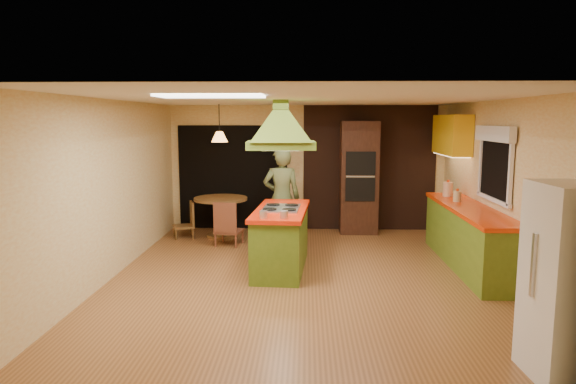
{
  "coord_description": "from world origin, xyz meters",
  "views": [
    {
      "loc": [
        -0.02,
        -7.07,
        2.23
      ],
      "look_at": [
        -0.29,
        0.48,
        1.15
      ],
      "focal_mm": 32.0,
      "sensor_mm": 36.0,
      "label": 1
    }
  ],
  "objects_px": {
    "kitchen_island": "(281,238)",
    "canister_large": "(448,189)",
    "refrigerator": "(576,283)",
    "dining_table": "(221,209)",
    "man": "(282,198)",
    "wall_oven": "(359,177)"
  },
  "relations": [
    {
      "from": "kitchen_island",
      "to": "canister_large",
      "type": "height_order",
      "value": "canister_large"
    },
    {
      "from": "refrigerator",
      "to": "dining_table",
      "type": "distance_m",
      "value": 6.55
    },
    {
      "from": "refrigerator",
      "to": "dining_table",
      "type": "xyz_separation_m",
      "value": [
        -3.91,
        5.25,
        -0.32
      ]
    },
    {
      "from": "canister_large",
      "to": "dining_table",
      "type": "bearing_deg",
      "value": 169.02
    },
    {
      "from": "refrigerator",
      "to": "canister_large",
      "type": "relative_size",
      "value": 7.07
    },
    {
      "from": "kitchen_island",
      "to": "refrigerator",
      "type": "distance_m",
      "value": 4.16
    },
    {
      "from": "man",
      "to": "refrigerator",
      "type": "height_order",
      "value": "man"
    },
    {
      "from": "wall_oven",
      "to": "dining_table",
      "type": "xyz_separation_m",
      "value": [
        -2.65,
        -0.49,
        -0.56
      ]
    },
    {
      "from": "kitchen_island",
      "to": "refrigerator",
      "type": "xyz_separation_m",
      "value": [
        2.66,
        -3.17,
        0.39
      ]
    },
    {
      "from": "man",
      "to": "canister_large",
      "type": "xyz_separation_m",
      "value": [
        2.84,
        0.03,
        0.16
      ]
    },
    {
      "from": "man",
      "to": "wall_oven",
      "type": "distance_m",
      "value": 1.96
    },
    {
      "from": "dining_table",
      "to": "canister_large",
      "type": "distance_m",
      "value": 4.14
    },
    {
      "from": "refrigerator",
      "to": "canister_large",
      "type": "height_order",
      "value": "refrigerator"
    },
    {
      "from": "man",
      "to": "dining_table",
      "type": "xyz_separation_m",
      "value": [
        -1.2,
        0.81,
        -0.35
      ]
    },
    {
      "from": "refrigerator",
      "to": "wall_oven",
      "type": "bearing_deg",
      "value": 99.35
    },
    {
      "from": "kitchen_island",
      "to": "man",
      "type": "relative_size",
      "value": 1.07
    },
    {
      "from": "wall_oven",
      "to": "dining_table",
      "type": "bearing_deg",
      "value": -169.62
    },
    {
      "from": "refrigerator",
      "to": "canister_large",
      "type": "bearing_deg",
      "value": 85.37
    },
    {
      "from": "man",
      "to": "kitchen_island",
      "type": "bearing_deg",
      "value": 89.08
    },
    {
      "from": "kitchen_island",
      "to": "wall_oven",
      "type": "bearing_deg",
      "value": 65.14
    },
    {
      "from": "dining_table",
      "to": "refrigerator",
      "type": "bearing_deg",
      "value": -53.33
    },
    {
      "from": "dining_table",
      "to": "canister_large",
      "type": "height_order",
      "value": "canister_large"
    }
  ]
}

